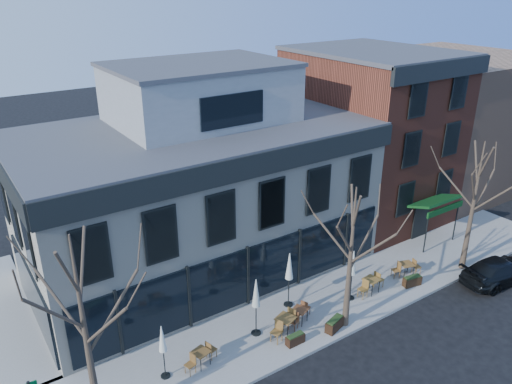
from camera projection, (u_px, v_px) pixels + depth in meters
ground at (247, 307)px, 25.15m from camera, size 120.00×120.00×0.00m
sidewalk_front at (324, 305)px, 25.15m from camera, size 33.50×4.70×0.15m
corner_building at (197, 188)px, 27.19m from camera, size 18.39×10.39×11.10m
red_brick_building at (368, 134)px, 33.42m from camera, size 8.20×11.78×11.18m
bg_building at (448, 119)px, 39.59m from camera, size 12.00×12.00×10.00m
tree_corner at (86, 335)px, 16.67m from camera, size 3.93×3.98×7.92m
tree_mid at (351, 257)px, 22.23m from camera, size 3.50×3.55×7.04m
tree_right at (473, 206)px, 26.77m from camera, size 3.72×3.77×7.48m
parked_sedan at (499, 270)px, 27.01m from camera, size 4.92×2.46×1.37m
cafe_set_1 at (201, 356)px, 20.97m from camera, size 1.71×0.84×0.88m
cafe_set_2 at (285, 323)px, 22.86m from camera, size 2.01×1.13×1.04m
cafe_set_3 at (300, 314)px, 23.62m from camera, size 1.71×1.06×0.89m
cafe_set_4 at (371, 284)px, 25.88m from camera, size 1.88×0.82×0.97m
cafe_set_5 at (406, 268)px, 27.36m from camera, size 1.79×0.94×0.92m
umbrella_0 at (162, 341)px, 19.84m from camera, size 0.41×0.41×2.54m
umbrella_1 at (256, 296)px, 22.21m from camera, size 0.47×0.47×2.93m
umbrella_2 at (289, 269)px, 24.22m from camera, size 0.48×0.48×2.98m
umbrella_3 at (353, 265)px, 24.79m from camera, size 0.44×0.44×2.77m
planter_1 at (295, 339)px, 22.29m from camera, size 0.89×0.36×0.50m
planter_2 at (335, 324)px, 23.20m from camera, size 1.13×0.70×0.59m
planter_3 at (412, 281)px, 26.54m from camera, size 1.06×0.58×0.56m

